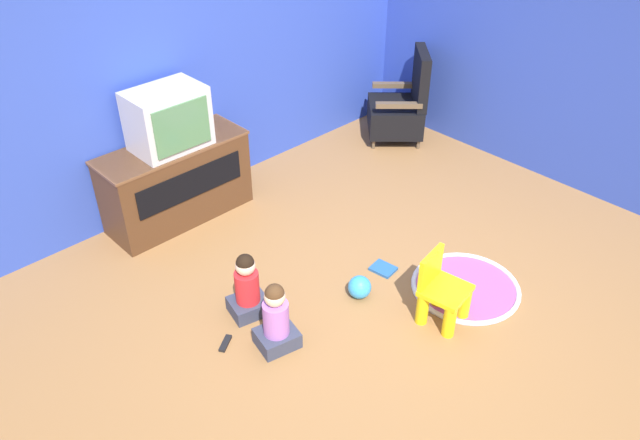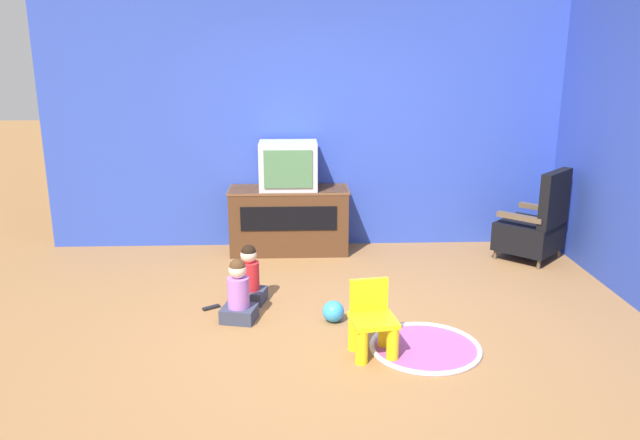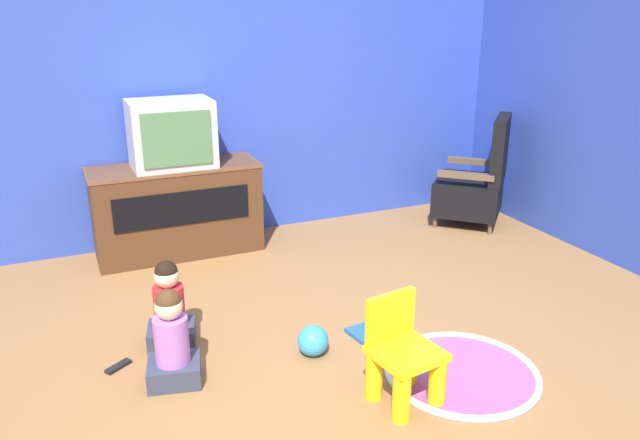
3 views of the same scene
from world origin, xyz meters
name	(u,v)px [view 1 (image 1 of 3)]	position (x,y,z in m)	size (l,w,h in m)	color
ground_plane	(379,307)	(0.00, 0.00, 0.00)	(30.00, 30.00, 0.00)	olive
wall_back	(161,45)	(-0.16, 2.32, 1.41)	(5.68, 0.12, 2.83)	#2D47B2
wall_right	(633,44)	(2.62, -0.31, 1.41)	(0.12, 5.38, 2.83)	#2D47B2
tv_cabinet	(176,181)	(-0.39, 2.00, 0.36)	(1.27, 0.48, 0.70)	#4C2D19
television	(168,119)	(-0.39, 1.98, 0.95)	(0.60, 0.42, 0.50)	#B7B7BC
black_armchair	(401,107)	(2.15, 1.64, 0.36)	(0.80, 0.80, 0.96)	brown
yellow_kid_chair	(442,295)	(0.23, -0.37, 0.22)	(0.36, 0.35, 0.53)	yellow
play_mat	(466,287)	(0.63, -0.32, 0.01)	(0.83, 0.83, 0.04)	#A54C8C
child_watching_left	(276,320)	(-0.78, 0.23, 0.23)	(0.31, 0.29, 0.53)	#33384C
child_watching_center	(247,288)	(-0.72, 0.62, 0.22)	(0.31, 0.29, 0.52)	#33384C
toy_ball	(360,287)	(-0.02, 0.18, 0.09)	(0.17, 0.17, 0.17)	#3399E5
book	(383,269)	(0.34, 0.26, 0.01)	(0.18, 0.20, 0.02)	#235699
remote_control	(225,343)	(-1.04, 0.48, 0.01)	(0.15, 0.12, 0.02)	black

